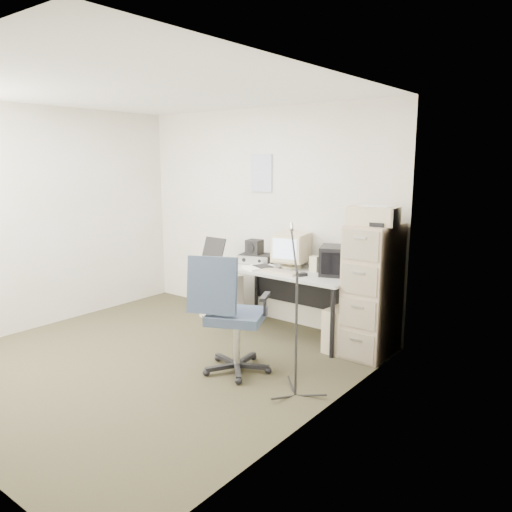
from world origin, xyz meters
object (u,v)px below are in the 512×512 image
Objects in this scene: desk at (290,302)px; office_chair at (236,314)px; filing_cabinet at (372,290)px; side_cart at (221,296)px.

office_chair reaches higher than desk.
desk is at bearing -178.19° from filing_cabinet.
office_chair is 1.58m from side_cart.
office_chair reaches higher than side_cart.
side_cart is (-1.14, 1.06, -0.27)m from office_chair.
desk is 0.97m from side_cart.
filing_cabinet is 1.95m from side_cart.
side_cart is at bearing -177.59° from filing_cabinet.
desk is 2.70× the size of side_cart.
office_chair is (-0.78, -1.14, -0.11)m from filing_cabinet.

